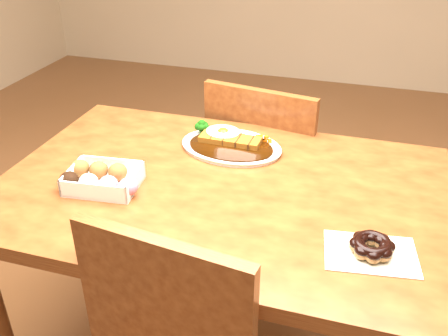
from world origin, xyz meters
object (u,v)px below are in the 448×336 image
(table, at_px, (221,214))
(donut_box, at_px, (102,178))
(pon_de_ring, at_px, (372,247))
(katsu_curry_plate, at_px, (230,144))
(chair_far, at_px, (269,176))

(table, relative_size, donut_box, 5.43)
(table, height_order, pon_de_ring, pon_de_ring)
(table, height_order, katsu_curry_plate, katsu_curry_plate)
(chair_far, height_order, pon_de_ring, chair_far)
(table, xyz_separation_m, chair_far, (0.03, 0.54, -0.17))
(katsu_curry_plate, xyz_separation_m, pon_de_ring, (0.44, -0.39, 0.00))
(katsu_curry_plate, height_order, donut_box, katsu_curry_plate)
(katsu_curry_plate, bearing_deg, donut_box, -130.05)
(katsu_curry_plate, relative_size, donut_box, 1.47)
(katsu_curry_plate, bearing_deg, pon_de_ring, -41.88)
(donut_box, bearing_deg, chair_far, 62.96)
(chair_far, height_order, katsu_curry_plate, chair_far)
(table, xyz_separation_m, katsu_curry_plate, (-0.04, 0.21, 0.11))
(chair_far, relative_size, pon_de_ring, 4.02)
(table, height_order, chair_far, chair_far)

